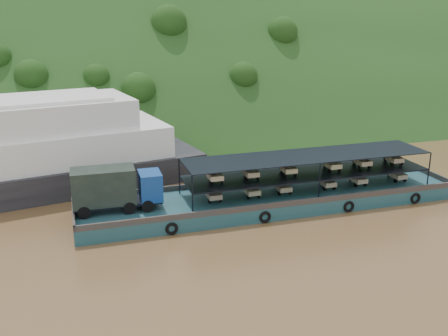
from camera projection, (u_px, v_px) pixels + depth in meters
name	position (u px, v px, depth m)	size (l,w,h in m)	color
ground	(255.00, 209.00, 45.20)	(160.00, 160.00, 0.00)	brown
hillside	(174.00, 126.00, 78.02)	(140.00, 28.00, 28.00)	#1A3513
cargo_barge	(255.00, 195.00, 45.17)	(35.00, 7.18, 4.91)	#16464F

